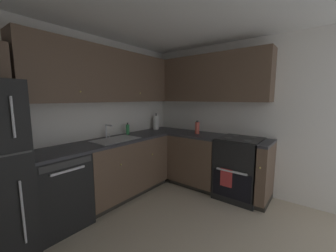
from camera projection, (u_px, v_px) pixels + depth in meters
wall_back at (86, 120)px, 2.94m from camera, size 3.55×0.05×2.42m
wall_right at (251, 118)px, 3.20m from camera, size 0.05×3.70×2.42m
dishwasher at (57, 191)px, 2.37m from camera, size 0.60×0.63×0.88m
lower_cabinets_back at (124, 167)px, 3.17m from camera, size 1.43×0.62×0.88m
countertop_back at (123, 139)px, 3.10m from camera, size 2.63×0.60×0.03m
lower_cabinets_right at (205, 162)px, 3.42m from camera, size 0.62×1.60×0.88m
countertop_right at (206, 136)px, 3.36m from camera, size 0.60×1.60×0.03m
oven_range at (239, 167)px, 3.09m from camera, size 0.68×0.62×1.06m
upper_cabinets_back at (107, 76)px, 2.93m from camera, size 2.31×0.34×0.76m
upper_cabinets_right at (204, 79)px, 3.42m from camera, size 0.32×2.12×0.76m
sink at (116, 142)px, 2.96m from camera, size 0.66×0.40×0.10m
faucet at (107, 130)px, 3.07m from camera, size 0.07×0.16×0.21m
soap_bottle at (128, 129)px, 3.39m from camera, size 0.06×0.06×0.20m
paper_towel_roll at (156, 123)px, 3.93m from camera, size 0.11×0.11×0.33m
oil_bottle at (197, 128)px, 3.44m from camera, size 0.08×0.08×0.23m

